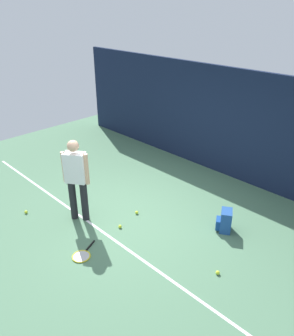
{
  "coord_description": "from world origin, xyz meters",
  "views": [
    {
      "loc": [
        4.2,
        -3.78,
        3.98
      ],
      "look_at": [
        0.0,
        0.4,
        1.0
      ],
      "focal_mm": 35.95,
      "sensor_mm": 36.0,
      "label": 1
    }
  ],
  "objects": [
    {
      "name": "tennis_player",
      "position": [
        -0.75,
        -0.76,
        0.97
      ],
      "size": [
        0.46,
        0.41,
        1.7
      ],
      "rotation": [
        0.0,
        0.0,
        -2.55
      ],
      "color": "black",
      "rests_on": "ground"
    },
    {
      "name": "backpack",
      "position": [
        1.52,
        0.98,
        0.21
      ],
      "size": [
        0.38,
        0.37,
        0.44
      ],
      "rotation": [
        0.0,
        0.0,
        5.27
      ],
      "color": "#1E478C",
      "rests_on": "ground"
    },
    {
      "name": "tennis_ball_by_fence",
      "position": [
        2.11,
        -0.09,
        0.03
      ],
      "size": [
        0.07,
        0.07,
        0.07
      ],
      "primitive_type": "sphere",
      "color": "#CCE033",
      "rests_on": "ground"
    },
    {
      "name": "court_line",
      "position": [
        0.0,
        -0.72,
        0.0
      ],
      "size": [
        9.0,
        0.05,
        0.0
      ],
      "primitive_type": "cube",
      "color": "white",
      "rests_on": "ground"
    },
    {
      "name": "tennis_ball_far_left",
      "position": [
        -1.69,
        -1.46,
        0.03
      ],
      "size": [
        0.07,
        0.07,
        0.07
      ],
      "primitive_type": "sphere",
      "color": "#CCE033",
      "rests_on": "ground"
    },
    {
      "name": "back_fence",
      "position": [
        0.0,
        3.0,
        1.31
      ],
      "size": [
        10.0,
        0.1,
        2.63
      ],
      "primitive_type": "cube",
      "color": "#141E38",
      "rests_on": "ground"
    },
    {
      "name": "tennis_ball_mid_court",
      "position": [
        0.06,
        -0.4,
        0.03
      ],
      "size": [
        0.07,
        0.07,
        0.07
      ],
      "primitive_type": "sphere",
      "color": "#CCE033",
      "rests_on": "ground"
    },
    {
      "name": "tennis_ball_near_player",
      "position": [
        -0.06,
        0.16,
        0.03
      ],
      "size": [
        0.07,
        0.07,
        0.07
      ],
      "primitive_type": "sphere",
      "color": "#CCE033",
      "rests_on": "ground"
    },
    {
      "name": "ground_plane",
      "position": [
        0.0,
        0.0,
        0.0
      ],
      "size": [
        12.0,
        12.0,
        0.0
      ],
      "primitive_type": "plane",
      "color": "#4C7556"
    },
    {
      "name": "tennis_racket",
      "position": [
        0.2,
        -1.39,
        0.01
      ],
      "size": [
        0.43,
        0.63,
        0.03
      ],
      "rotation": [
        0.0,
        0.0,
        5.12
      ],
      "color": "black",
      "rests_on": "ground"
    }
  ]
}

